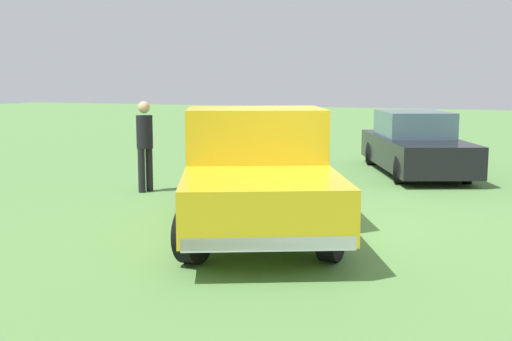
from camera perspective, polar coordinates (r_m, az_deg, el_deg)
name	(u,v)px	position (r m, az deg, el deg)	size (l,w,h in m)	color
ground_plane	(313,226)	(9.78, 5.10, -4.98)	(80.00, 80.00, 0.00)	#5B8C47
pickup_truck	(256,167)	(9.41, -0.04, 0.27)	(5.41, 3.95, 1.80)	black
sedan_near	(415,145)	(15.60, 14.02, 2.22)	(4.94, 3.39, 1.46)	black
person_bystander	(145,141)	(12.73, -9.92, 2.65)	(0.40, 0.40, 1.79)	black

